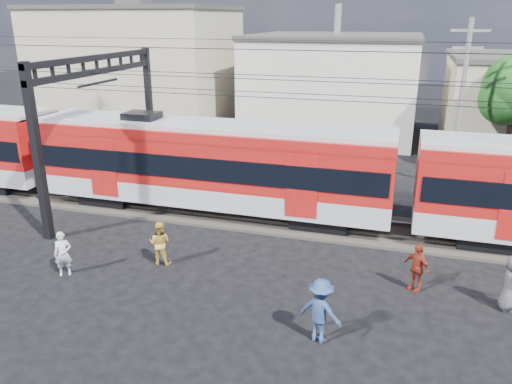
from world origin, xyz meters
The scene contains 14 objects.
ground centered at (0.00, 0.00, 0.00)m, with size 120.00×120.00×0.00m, color black.
track_bed centered at (0.00, 8.00, 0.06)m, with size 70.00×3.40×0.12m, color #2D2823.
rail_near centered at (0.00, 7.25, 0.18)m, with size 70.00×0.12×0.12m, color #59544C.
rail_far centered at (0.00, 8.75, 0.18)m, with size 70.00×0.12×0.12m, color #59544C.
commuter_train centered at (-4.52, 8.00, 2.40)m, with size 50.30×3.08×4.17m.
catenary centered at (-8.65, 8.00, 5.14)m, with size 70.00×9.30×7.52m.
building_west centered at (-17.00, 24.00, 4.66)m, with size 14.28×10.20×9.30m.
building_midwest centered at (-2.00, 27.00, 3.66)m, with size 12.24×12.24×7.30m.
utility_pole_mid centered at (6.00, 15.00, 4.53)m, with size 1.80×0.24×8.50m.
pedestrian_a centered at (-7.46, 1.10, 0.80)m, with size 0.58×0.38×1.60m, color silver.
pedestrian_b centered at (-4.64, 2.80, 0.82)m, with size 0.80×0.62×1.64m, color gold.
pedestrian_c centered at (1.69, -0.08, 0.95)m, with size 1.23×0.70×1.90m, color navy.
pedestrian_d centered at (4.23, 3.51, 0.83)m, with size 0.97×0.40×1.66m, color maroon.
pedestrian_e centered at (6.97, 3.17, 0.90)m, with size 0.87×0.57×1.79m, color #444448.
Camera 1 is at (3.38, -11.83, 8.53)m, focal length 35.00 mm.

